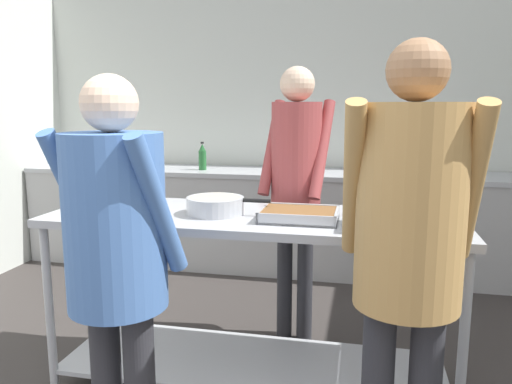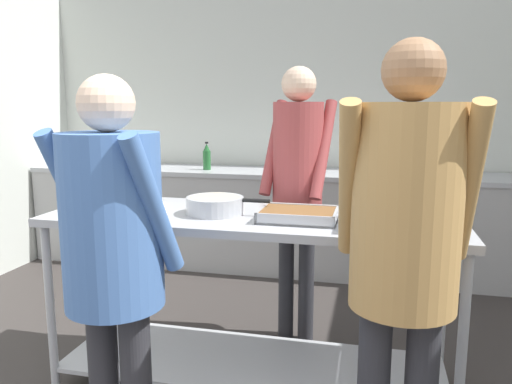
# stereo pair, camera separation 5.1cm
# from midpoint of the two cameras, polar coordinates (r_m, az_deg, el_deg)

# --- Properties ---
(wall_rear) EXTENTS (5.10, 0.06, 2.65)m
(wall_rear) POSITION_cam_midpoint_polar(r_m,az_deg,el_deg) (4.81, 5.41, 7.89)
(wall_rear) COLOR silver
(wall_rear) RESTS_ON ground_plane
(back_counter) EXTENTS (4.94, 0.65, 0.91)m
(back_counter) POSITION_cam_midpoint_polar(r_m,az_deg,el_deg) (4.56, 4.59, -3.25)
(back_counter) COLOR #A8A8A8
(back_counter) RESTS_ON ground_plane
(serving_counter) EXTENTS (2.08, 0.70, 0.94)m
(serving_counter) POSITION_cam_midpoint_polar(r_m,az_deg,el_deg) (2.62, 0.05, -9.08)
(serving_counter) COLOR #ADAFB5
(serving_counter) RESTS_ON ground_plane
(broccoli_bowl) EXTENTS (0.20, 0.20, 0.10)m
(broccoli_bowl) POSITION_cam_midpoint_polar(r_m,az_deg,el_deg) (2.82, -15.96, -0.93)
(broccoli_bowl) COLOR silver
(broccoli_bowl) RESTS_ON serving_counter
(plate_stack) EXTENTS (0.23, 0.23, 0.04)m
(plate_stack) POSITION_cam_midpoint_polar(r_m,az_deg,el_deg) (2.66, -11.88, -1.86)
(plate_stack) COLOR white
(plate_stack) RESTS_ON serving_counter
(sauce_pan) EXTENTS (0.43, 0.29, 0.09)m
(sauce_pan) POSITION_cam_midpoint_polar(r_m,az_deg,el_deg) (2.55, -4.10, -1.46)
(sauce_pan) COLOR #ADAFB5
(sauce_pan) RESTS_ON serving_counter
(serving_tray_roast) EXTENTS (0.37, 0.28, 0.05)m
(serving_tray_roast) POSITION_cam_midpoint_polar(r_m,az_deg,el_deg) (2.42, 5.46, -2.67)
(serving_tray_roast) COLOR #ADAFB5
(serving_tray_roast) RESTS_ON serving_counter
(serving_tray_vegetables) EXTENTS (0.43, 0.27, 0.05)m
(serving_tray_vegetables) POSITION_cam_midpoint_polar(r_m,az_deg,el_deg) (2.31, 15.91, -3.59)
(serving_tray_vegetables) COLOR #ADAFB5
(serving_tray_vegetables) RESTS_ON serving_counter
(guest_serving_left) EXTENTS (0.47, 0.37, 1.70)m
(guest_serving_left) POSITION_cam_midpoint_polar(r_m,az_deg,el_deg) (1.82, 17.44, -4.37)
(guest_serving_left) COLOR #2D2D33
(guest_serving_left) RESTS_ON ground_plane
(guest_serving_right) EXTENTS (0.53, 0.40, 1.60)m
(guest_serving_right) POSITION_cam_midpoint_polar(r_m,az_deg,el_deg) (1.97, -15.31, -5.42)
(guest_serving_right) COLOR #2D2D33
(guest_serving_right) RESTS_ON ground_plane
(cook_behind_counter) EXTENTS (0.46, 0.41, 1.72)m
(cook_behind_counter) POSITION_cam_midpoint_polar(r_m,az_deg,el_deg) (3.06, 5.26, 2.20)
(cook_behind_counter) COLOR #2D2D33
(cook_behind_counter) RESTS_ON ground_plane
(water_bottle) EXTENTS (0.07, 0.07, 0.25)m
(water_bottle) POSITION_cam_midpoint_polar(r_m,az_deg,el_deg) (4.58, -5.32, 4.00)
(water_bottle) COLOR #23602D
(water_bottle) RESTS_ON back_counter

